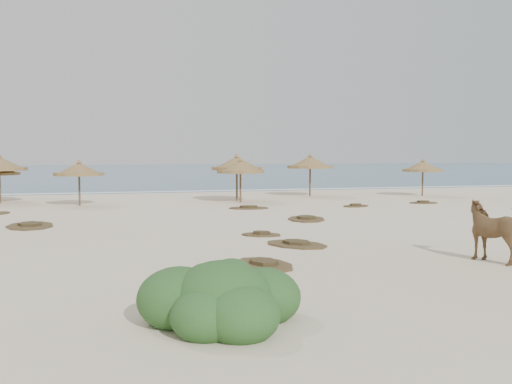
% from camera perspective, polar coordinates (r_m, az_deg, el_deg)
% --- Properties ---
extents(ground, '(160.00, 160.00, 0.00)m').
position_cam_1_polar(ground, '(19.67, 7.14, -4.92)').
color(ground, beige).
rests_on(ground, ground).
extents(ocean, '(200.00, 100.00, 0.01)m').
position_cam_1_polar(ocean, '(93.33, -10.48, 2.07)').
color(ocean, '#285A7A').
rests_on(ocean, ground).
extents(foam_line, '(70.00, 0.60, 0.01)m').
position_cam_1_polar(foam_line, '(44.71, -5.50, 0.09)').
color(foam_line, white).
rests_on(foam_line, ground).
extents(palapa_2, '(3.70, 3.70, 2.64)m').
position_cam_1_polar(palapa_2, '(33.82, -17.28, 2.14)').
color(palapa_2, '#4F3A28').
rests_on(palapa_2, ground).
extents(palapa_3, '(4.08, 4.08, 2.97)m').
position_cam_1_polar(palapa_3, '(35.62, -1.94, 2.81)').
color(palapa_3, '#4F3A28').
rests_on(palapa_3, ground).
extents(palapa_4, '(3.33, 3.33, 2.73)m').
position_cam_1_polar(palapa_4, '(34.62, -1.57, 2.47)').
color(palapa_4, '#4F3A28').
rests_on(palapa_4, ground).
extents(palapa_5, '(3.29, 3.29, 2.98)m').
position_cam_1_polar(palapa_5, '(39.52, 5.43, 2.92)').
color(palapa_5, '#4F3A28').
rests_on(palapa_5, ground).
extents(palapa_6, '(3.12, 3.12, 2.61)m').
position_cam_1_polar(palapa_6, '(41.19, 16.35, 2.43)').
color(palapa_6, '#4F3A28').
rests_on(palapa_6, ground).
extents(horse, '(1.57, 2.19, 1.69)m').
position_cam_1_polar(horse, '(17.17, 23.11, -3.67)').
color(horse, olive).
rests_on(horse, ground).
extents(bush, '(2.97, 2.62, 1.33)m').
position_cam_1_polar(bush, '(10.20, -3.35, -10.79)').
color(bush, '#335F28').
rests_on(bush, ground).
extents(scrub_1, '(2.13, 3.02, 0.16)m').
position_cam_1_polar(scrub_1, '(25.11, -21.66, -3.12)').
color(scrub_1, brown).
rests_on(scrub_1, ground).
extents(scrub_2, '(1.74, 1.51, 0.16)m').
position_cam_1_polar(scrub_2, '(20.85, 0.54, -4.24)').
color(scrub_2, brown).
rests_on(scrub_2, ground).
extents(scrub_3, '(2.33, 2.92, 0.16)m').
position_cam_1_polar(scrub_3, '(25.83, 5.05, -2.66)').
color(scrub_3, brown).
rests_on(scrub_3, ground).
extents(scrub_4, '(1.28, 1.85, 0.16)m').
position_cam_1_polar(scrub_4, '(25.10, 23.84, -3.18)').
color(scrub_4, brown).
rests_on(scrub_4, ground).
extents(scrub_7, '(1.96, 1.62, 0.16)m').
position_cam_1_polar(scrub_7, '(32.40, 9.94, -1.35)').
color(scrub_7, brown).
rests_on(scrub_7, ground).
extents(scrub_9, '(2.46, 2.65, 0.16)m').
position_cam_1_polar(scrub_9, '(18.72, 4.06, -5.20)').
color(scrub_9, brown).
rests_on(scrub_9, ground).
extents(scrub_10, '(1.86, 1.36, 0.16)m').
position_cam_1_polar(scrub_10, '(35.39, 16.39, -1.01)').
color(scrub_10, brown).
rests_on(scrub_10, ground).
extents(scrub_11, '(1.80, 2.37, 0.16)m').
position_cam_1_polar(scrub_11, '(15.38, 0.80, -7.21)').
color(scrub_11, brown).
rests_on(scrub_11, ground).
extents(scrub_13, '(2.40, 1.81, 0.16)m').
position_cam_1_polar(scrub_13, '(30.75, -0.74, -1.58)').
color(scrub_13, brown).
rests_on(scrub_13, ground).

